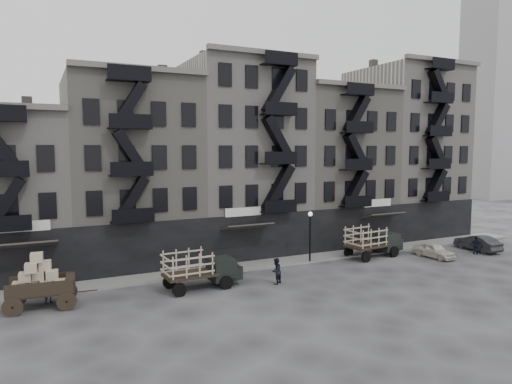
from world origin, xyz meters
name	(u,v)px	position (x,y,z in m)	size (l,w,h in m)	color
ground	(295,275)	(0.00, 0.00, 0.00)	(140.00, 140.00, 0.00)	#38383A
sidewalk	(271,263)	(0.00, 3.75, 0.07)	(55.00, 2.50, 0.15)	slate
building_midwest	(131,172)	(-10.00, 9.83, 7.50)	(10.00, 11.35, 16.20)	gray
building_center	(241,159)	(0.00, 9.82, 8.50)	(10.00, 11.35, 18.20)	#9A958E
building_mideast	(330,168)	(10.00, 9.83, 7.50)	(10.00, 11.35, 16.20)	gray
building_east	(405,152)	(20.00, 9.82, 9.00)	(10.00, 11.35, 19.20)	#9A958E
lamp_post	(310,230)	(3.00, 2.60, 2.78)	(0.36, 0.36, 4.28)	black
distant_tower	(494,16)	(60.00, 30.00, 33.76)	(8.00, 8.00, 66.00)	gray
wagon	(39,277)	(-17.26, 0.49, 1.90)	(4.13, 2.50, 3.33)	black
stake_truck_west	(200,267)	(-7.40, 0.01, 1.52)	(5.40, 2.45, 2.66)	black
stake_truck_east	(373,239)	(9.14, 1.99, 1.57)	(5.69, 2.80, 2.76)	black
car_east	(434,250)	(13.75, -0.50, 0.64)	(1.52, 3.78, 1.29)	beige
car_far	(478,243)	(19.50, -0.31, 0.72)	(1.53, 4.38, 1.44)	#232325
pedestrian_west	(49,288)	(-16.74, 1.22, 0.99)	(0.73, 0.48, 1.99)	black
pedestrian_mid	(276,271)	(-2.30, -1.32, 0.92)	(0.89, 0.70, 1.84)	black
policeman	(476,245)	(18.08, -1.29, 0.81)	(0.95, 0.40, 1.63)	black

